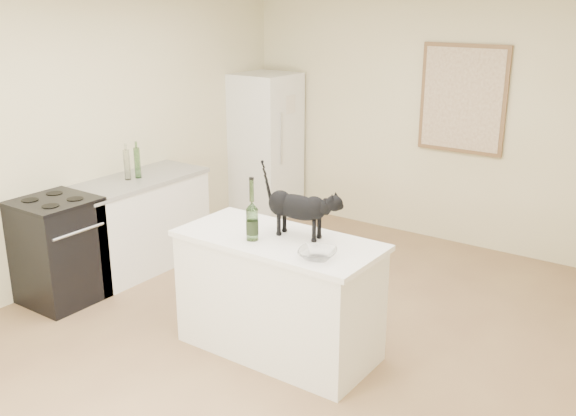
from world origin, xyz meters
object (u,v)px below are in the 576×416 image
at_px(black_cat, 298,210).
at_px(glass_bowl, 317,254).
at_px(wine_bottle, 252,213).
at_px(fridge, 265,145).
at_px(stove, 59,252).

xyz_separation_m(black_cat, glass_bowl, (0.34, -0.27, -0.17)).
height_order(black_cat, glass_bowl, black_cat).
bearing_deg(wine_bottle, fridge, 125.60).
distance_m(stove, wine_bottle, 2.05).
relative_size(stove, black_cat, 1.60).
xyz_separation_m(wine_bottle, glass_bowl, (0.56, -0.03, -0.17)).
distance_m(black_cat, wine_bottle, 0.33).
height_order(stove, wine_bottle, wine_bottle).
bearing_deg(wine_bottle, stove, -172.24).
bearing_deg(wine_bottle, glass_bowl, -2.67).
relative_size(stove, glass_bowl, 3.56).
bearing_deg(black_cat, glass_bowl, -45.25).
height_order(stove, black_cat, black_cat).
bearing_deg(black_cat, fridge, 124.35).
height_order(fridge, glass_bowl, fridge).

